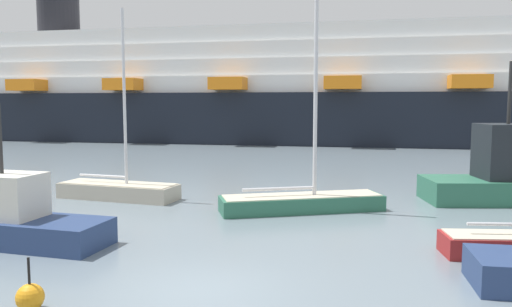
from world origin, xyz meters
TOP-DOWN VIEW (x-y plane):
  - ground_plane at (0.00, 0.00)m, footprint 600.00×600.00m
  - sailboat_0 at (-6.96, 11.18)m, footprint 6.19×2.83m
  - sailboat_2 at (2.10, 9.64)m, footprint 7.28×4.06m
  - fishing_boat_0 at (11.82, 13.06)m, footprint 8.60×3.97m
  - fishing_boat_2 at (-7.39, 3.26)m, footprint 6.89×2.98m
  - channel_buoy_1 at (-3.49, -1.81)m, footprint 0.63×0.63m
  - cruise_ship at (-13.31, 50.04)m, footprint 105.90×22.09m

SIDE VIEW (x-z plane):
  - ground_plane at x=0.00m, z-range 0.00..0.00m
  - channel_buoy_1 at x=-3.49m, z-range -0.30..0.94m
  - sailboat_0 at x=-6.96m, z-range -4.08..5.05m
  - sailboat_2 at x=2.10m, z-range -4.67..5.71m
  - fishing_boat_2 at x=-7.39m, z-range -1.51..3.18m
  - fishing_boat_0 at x=11.82m, z-range -2.10..4.51m
  - cruise_ship at x=-13.31m, z-range -3.34..15.27m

